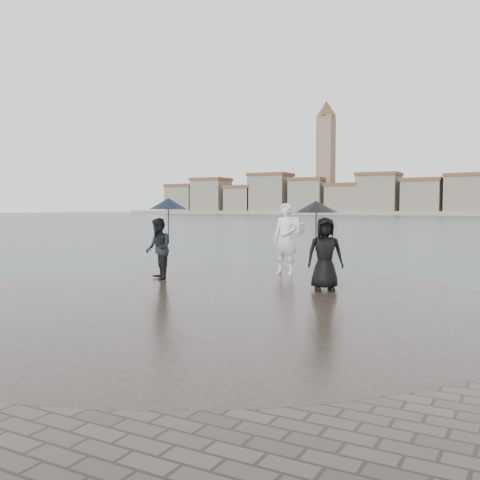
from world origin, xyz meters
The scene contains 7 objects.
ground centered at (0.00, 0.00, 0.00)m, with size 400.00×400.00×0.00m, color #2B3835.
kerb_ring centered at (0.00, 3.50, 0.16)m, with size 12.50×12.50×0.32m, color gray.
quay_tip centered at (0.00, 3.50, 0.18)m, with size 11.90×11.90×0.36m, color #2D261E.
statue centered at (-0.23, 7.76, 1.32)m, with size 0.70×0.46×1.92m, color white.
visitor_left centered at (-2.53, 5.29, 1.45)m, with size 1.22×1.05×2.04m.
visitor_right centered at (1.62, 5.59, 1.45)m, with size 1.20×1.00×1.95m.
boats centered at (-1.29, 50.70, 0.38)m, with size 26.62×28.56×1.50m.
Camera 1 is at (5.67, -5.43, 2.15)m, focal length 40.00 mm.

